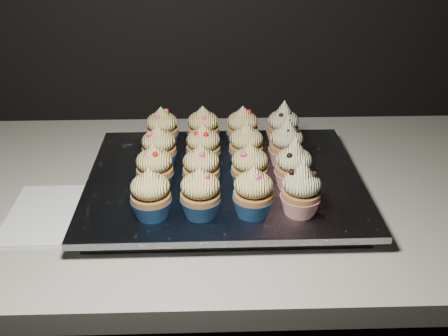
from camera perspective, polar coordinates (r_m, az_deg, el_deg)
name	(u,v)px	position (r m, az deg, el deg)	size (l,w,h in m)	color
worktop	(286,191)	(0.95, 7.13, -2.68)	(2.44, 0.64, 0.04)	beige
napkin	(62,213)	(0.89, -18.07, -4.95)	(0.18, 0.18, 0.00)	white
baking_tray	(224,187)	(0.90, 0.00, -2.17)	(0.44, 0.34, 0.02)	black
foil_lining	(224,179)	(0.89, 0.00, -1.24)	(0.48, 0.38, 0.01)	silver
cupcake_0	(151,195)	(0.77, -8.37, -3.05)	(0.06, 0.06, 0.08)	navy
cupcake_1	(200,194)	(0.77, -2.72, -2.96)	(0.06, 0.06, 0.08)	navy
cupcake_2	(253,193)	(0.77, 3.35, -2.86)	(0.06, 0.06, 0.08)	navy
cupcake_3	(301,190)	(0.78, 8.81, -2.55)	(0.06, 0.06, 0.10)	#A31616
cupcake_4	(155,169)	(0.84, -7.93, -0.08)	(0.06, 0.06, 0.08)	navy
cupcake_5	(201,169)	(0.83, -2.62, -0.13)	(0.06, 0.06, 0.08)	navy
cupcake_6	(250,168)	(0.84, 2.94, 0.02)	(0.06, 0.06, 0.08)	navy
cupcake_7	(294,166)	(0.84, 7.95, 0.18)	(0.06, 0.06, 0.10)	#A31616
cupcake_8	(159,148)	(0.90, -7.44, 2.24)	(0.06, 0.06, 0.08)	navy
cupcake_9	(203,147)	(0.90, -2.38, 2.38)	(0.06, 0.06, 0.08)	navy
cupcake_10	(246,146)	(0.91, 2.54, 2.51)	(0.06, 0.06, 0.08)	navy
cupcake_11	(286,144)	(0.91, 7.12, 2.72)	(0.06, 0.06, 0.10)	#A31616
cupcake_12	(162,129)	(0.98, -7.07, 4.42)	(0.06, 0.06, 0.08)	navy
cupcake_13	(203,128)	(0.97, -2.40, 4.55)	(0.06, 0.06, 0.08)	navy
cupcake_14	(242,128)	(0.97, 2.12, 4.54)	(0.06, 0.06, 0.08)	navy
cupcake_15	(283,127)	(0.98, 6.76, 4.72)	(0.06, 0.06, 0.10)	#A31616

